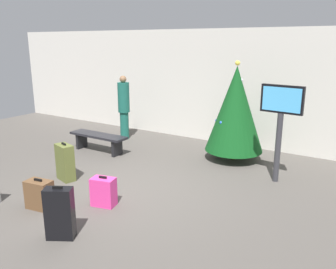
# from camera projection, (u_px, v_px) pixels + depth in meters

# --- Properties ---
(ground_plane) EXTENTS (16.00, 16.00, 0.00)m
(ground_plane) POSITION_uv_depth(u_px,v_px,m) (117.00, 190.00, 6.96)
(ground_plane) COLOR #514C47
(back_wall) EXTENTS (16.00, 0.20, 3.21)m
(back_wall) POSITION_uv_depth(u_px,v_px,m) (213.00, 86.00, 10.09)
(back_wall) COLOR beige
(back_wall) RESTS_ON ground_plane
(holiday_tree) EXTENTS (1.42, 1.42, 2.44)m
(holiday_tree) POSITION_uv_depth(u_px,v_px,m) (235.00, 109.00, 8.47)
(holiday_tree) COLOR #4C3319
(holiday_tree) RESTS_ON ground_plane
(flight_info_kiosk) EXTENTS (0.87, 0.18, 2.03)m
(flight_info_kiosk) POSITION_uv_depth(u_px,v_px,m) (281.00, 115.00, 7.05)
(flight_info_kiosk) COLOR #333338
(flight_info_kiosk) RESTS_ON ground_plane
(waiting_bench) EXTENTS (1.69, 0.44, 0.48)m
(waiting_bench) POSITION_uv_depth(u_px,v_px,m) (98.00, 138.00, 9.30)
(waiting_bench) COLOR black
(waiting_bench) RESTS_ON ground_plane
(traveller_0) EXTENTS (0.45, 0.45, 1.90)m
(traveller_0) POSITION_uv_depth(u_px,v_px,m) (124.00, 106.00, 10.41)
(traveller_0) COLOR #19594C
(traveller_0) RESTS_ON ground_plane
(suitcase_0) EXTENTS (0.50, 0.34, 0.55)m
(suitcase_0) POSITION_uv_depth(u_px,v_px,m) (39.00, 195.00, 6.14)
(suitcase_0) COLOR brown
(suitcase_0) RESTS_ON ground_plane
(suitcase_1) EXTENTS (0.46, 0.39, 0.84)m
(suitcase_1) POSITION_uv_depth(u_px,v_px,m) (60.00, 213.00, 5.17)
(suitcase_1) COLOR black
(suitcase_1) RESTS_ON ground_plane
(suitcase_2) EXTENTS (0.49, 0.35, 0.82)m
(suitcase_2) POSITION_uv_depth(u_px,v_px,m) (65.00, 162.00, 7.39)
(suitcase_2) COLOR #59602D
(suitcase_2) RESTS_ON ground_plane
(suitcase_4) EXTENTS (0.47, 0.35, 0.56)m
(suitcase_4) POSITION_uv_depth(u_px,v_px,m) (104.00, 192.00, 6.25)
(suitcase_4) COLOR #E5388C
(suitcase_4) RESTS_ON ground_plane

